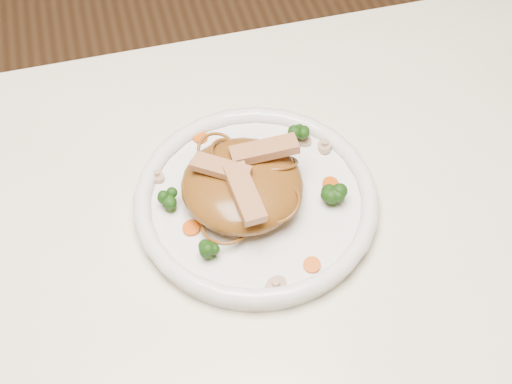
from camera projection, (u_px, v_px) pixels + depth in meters
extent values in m
cube|color=white|center=(197.00, 301.00, 0.74)|extent=(1.20, 0.80, 0.04)
cylinder|color=brown|center=(448.00, 181.00, 1.32)|extent=(0.06, 0.06, 0.71)
cylinder|color=white|center=(256.00, 204.00, 0.79)|extent=(0.32, 0.32, 0.02)
ellipsoid|color=brown|center=(242.00, 185.00, 0.76)|extent=(0.15, 0.15, 0.04)
cube|color=tan|center=(264.00, 150.00, 0.76)|extent=(0.08, 0.03, 0.01)
cube|color=tan|center=(221.00, 168.00, 0.74)|extent=(0.07, 0.05, 0.01)
cube|color=tan|center=(245.00, 193.00, 0.72)|extent=(0.03, 0.08, 0.01)
cylinder|color=#C14607|center=(273.00, 147.00, 0.83)|extent=(0.03, 0.03, 0.00)
cylinder|color=#C14607|center=(191.00, 228.00, 0.75)|extent=(0.02, 0.02, 0.00)
cylinder|color=#C14607|center=(330.00, 184.00, 0.79)|extent=(0.02, 0.02, 0.00)
cylinder|color=#C14607|center=(200.00, 138.00, 0.84)|extent=(0.02, 0.02, 0.00)
cylinder|color=#C14607|center=(312.00, 265.00, 0.72)|extent=(0.02, 0.02, 0.00)
cylinder|color=#CAB398|center=(276.00, 286.00, 0.71)|extent=(0.04, 0.04, 0.01)
cylinder|color=#CAB398|center=(325.00, 146.00, 0.83)|extent=(0.03, 0.03, 0.01)
cylinder|color=#CAB398|center=(157.00, 176.00, 0.80)|extent=(0.03, 0.03, 0.01)
cylinder|color=#CAB398|center=(302.00, 139.00, 0.83)|extent=(0.03, 0.03, 0.01)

